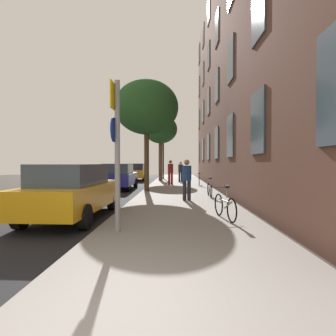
# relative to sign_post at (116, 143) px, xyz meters

# --- Properties ---
(ground_plane) EXTENTS (41.80, 41.80, 0.00)m
(ground_plane) POSITION_rel_sign_post_xyz_m (-1.93, 11.20, -2.11)
(ground_plane) COLOR #332D28
(road_asphalt) EXTENTS (7.00, 38.00, 0.01)m
(road_asphalt) POSITION_rel_sign_post_xyz_m (-4.03, 11.20, -2.11)
(road_asphalt) COLOR black
(road_asphalt) RESTS_ON ground
(sidewalk) EXTENTS (4.20, 38.00, 0.12)m
(sidewalk) POSITION_rel_sign_post_xyz_m (1.57, 11.20, -2.05)
(sidewalk) COLOR gray
(sidewalk) RESTS_ON ground
(building_facade) EXTENTS (0.56, 27.00, 15.01)m
(building_facade) POSITION_rel_sign_post_xyz_m (4.16, 10.70, 5.40)
(building_facade) COLOR #513328
(building_facade) RESTS_ON ground
(sign_post) EXTENTS (0.16, 0.60, 3.41)m
(sign_post) POSITION_rel_sign_post_xyz_m (0.00, 0.00, 0.00)
(sign_post) COLOR gray
(sign_post) RESTS_ON sidewalk
(traffic_light) EXTENTS (0.43, 0.24, 3.53)m
(traffic_light) POSITION_rel_sign_post_xyz_m (0.05, 20.15, 0.43)
(traffic_light) COLOR black
(traffic_light) RESTS_ON sidewalk
(tree_near) EXTENTS (3.52, 3.52, 6.12)m
(tree_near) POSITION_rel_sign_post_xyz_m (-0.26, 8.78, 2.61)
(tree_near) COLOR #4C3823
(tree_near) RESTS_ON sidewalk
(tree_far) EXTENTS (2.96, 2.96, 5.81)m
(tree_far) POSITION_rel_sign_post_xyz_m (0.02, 17.71, 2.51)
(tree_far) COLOR brown
(tree_far) RESTS_ON sidewalk
(bicycle_0) EXTENTS (0.47, 1.60, 0.94)m
(bicycle_0) POSITION_rel_sign_post_xyz_m (2.70, 1.38, -1.63)
(bicycle_0) COLOR black
(bicycle_0) RESTS_ON sidewalk
(bicycle_1) EXTENTS (0.42, 1.63, 0.90)m
(bicycle_1) POSITION_rel_sign_post_xyz_m (2.90, 6.26, -1.64)
(bicycle_1) COLOR black
(bicycle_1) RESTS_ON sidewalk
(bicycle_2) EXTENTS (0.42, 1.65, 0.89)m
(bicycle_2) POSITION_rel_sign_post_xyz_m (2.98, 12.59, -1.65)
(bicycle_2) COLOR black
(bicycle_2) RESTS_ON sidewalk
(pedestrian_0) EXTENTS (0.44, 0.44, 1.69)m
(pedestrian_0) POSITION_rel_sign_post_xyz_m (1.81, 5.05, -1.03)
(pedestrian_0) COLOR #26262D
(pedestrian_0) RESTS_ON sidewalk
(pedestrian_1) EXTENTS (0.46, 0.46, 1.76)m
(pedestrian_1) POSITION_rel_sign_post_xyz_m (0.98, 13.13, -0.99)
(pedestrian_1) COLOR maroon
(pedestrian_1) RESTS_ON sidewalk
(pedestrian_2) EXTENTS (0.52, 0.52, 1.69)m
(pedestrian_2) POSITION_rel_sign_post_xyz_m (1.75, 15.92, -1.03)
(pedestrian_2) COLOR #26262D
(pedestrian_2) RESTS_ON sidewalk
(car_0) EXTENTS (1.89, 4.50, 1.62)m
(car_0) POSITION_rel_sign_post_xyz_m (-1.72, 1.88, -1.27)
(car_0) COLOR orange
(car_0) RESTS_ON road_asphalt
(car_1) EXTENTS (1.99, 4.38, 1.62)m
(car_1) POSITION_rel_sign_post_xyz_m (-2.25, 10.79, -1.27)
(car_1) COLOR navy
(car_1) RESTS_ON road_asphalt
(car_2) EXTENTS (1.79, 4.37, 1.62)m
(car_2) POSITION_rel_sign_post_xyz_m (-2.32, 19.52, -1.27)
(car_2) COLOR orange
(car_2) RESTS_ON road_asphalt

